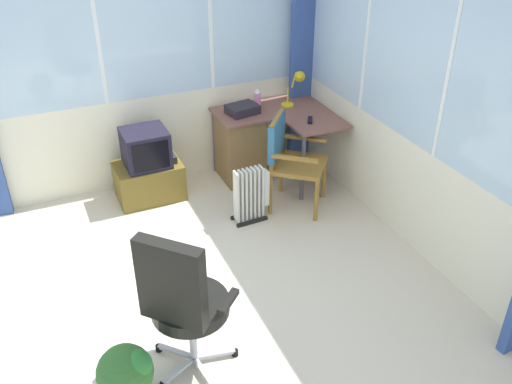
# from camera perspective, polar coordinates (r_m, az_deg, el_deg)

# --- Properties ---
(ground) EXTENTS (5.30, 5.26, 0.06)m
(ground) POSITION_cam_1_polar(r_m,az_deg,el_deg) (4.30, -7.87, -13.17)
(ground) COLOR beige
(north_window_panel) EXTENTS (4.30, 0.07, 2.66)m
(north_window_panel) POSITION_cam_1_polar(r_m,az_deg,el_deg) (5.47, -15.59, 12.73)
(north_window_panel) COLOR #E9E6C7
(north_window_panel) RESTS_ON ground
(east_window_panel) EXTENTS (0.07, 4.26, 2.66)m
(east_window_panel) POSITION_cam_1_polar(r_m,az_deg,el_deg) (4.47, 18.79, 8.14)
(east_window_panel) COLOR #E9E6C7
(east_window_panel) RESTS_ON ground
(curtain_corner) EXTENTS (0.29, 0.09, 2.56)m
(curtain_corner) POSITION_cam_1_polar(r_m,az_deg,el_deg) (5.98, 4.92, 14.77)
(curtain_corner) COLOR #375395
(curtain_corner) RESTS_ON ground
(desk) EXTENTS (1.12, 0.99, 0.73)m
(desk) POSITION_cam_1_polar(r_m,az_deg,el_deg) (5.81, -1.12, 5.02)
(desk) COLOR brown
(desk) RESTS_ON ground
(desk_lamp) EXTENTS (0.24, 0.20, 0.37)m
(desk_lamp) POSITION_cam_1_polar(r_m,az_deg,el_deg) (5.78, 4.22, 10.99)
(desk_lamp) COLOR yellow
(desk_lamp) RESTS_ON desk
(tv_remote) EXTENTS (0.11, 0.15, 0.02)m
(tv_remote) POSITION_cam_1_polar(r_m,az_deg,el_deg) (5.52, 5.55, 7.34)
(tv_remote) COLOR black
(tv_remote) RESTS_ON desk
(spray_bottle) EXTENTS (0.06, 0.06, 0.22)m
(spray_bottle) POSITION_cam_1_polar(r_m,az_deg,el_deg) (5.78, 0.16, 9.61)
(spray_bottle) COLOR pink
(spray_bottle) RESTS_ON desk
(paper_tray) EXTENTS (0.34, 0.28, 0.09)m
(paper_tray) POSITION_cam_1_polar(r_m,az_deg,el_deg) (5.66, -1.40, 8.47)
(paper_tray) COLOR #27222B
(paper_tray) RESTS_ON desk
(wooden_armchair) EXTENTS (0.68, 0.67, 0.91)m
(wooden_armchair) POSITION_cam_1_polar(r_m,az_deg,el_deg) (5.25, 3.11, 4.20)
(wooden_armchair) COLOR olive
(wooden_armchair) RESTS_ON ground
(office_chair) EXTENTS (0.61, 0.60, 1.12)m
(office_chair) POSITION_cam_1_polar(r_m,az_deg,el_deg) (3.48, -7.56, -10.78)
(office_chair) COLOR #B7B7BF
(office_chair) RESTS_ON ground
(tv_on_stand) EXTENTS (0.64, 0.45, 0.73)m
(tv_on_stand) POSITION_cam_1_polar(r_m,az_deg,el_deg) (5.57, -10.97, 2.36)
(tv_on_stand) COLOR brown
(tv_on_stand) RESTS_ON ground
(space_heater) EXTENTS (0.35, 0.19, 0.54)m
(space_heater) POSITION_cam_1_polar(r_m,az_deg,el_deg) (5.15, -0.45, -0.23)
(space_heater) COLOR silver
(space_heater) RESTS_ON ground
(potted_plant) EXTENTS (0.35, 0.35, 0.43)m
(potted_plant) POSITION_cam_1_polar(r_m,az_deg,el_deg) (3.65, -13.08, -17.65)
(potted_plant) COLOR #344651
(potted_plant) RESTS_ON ground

